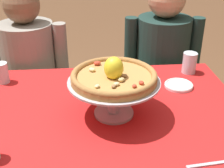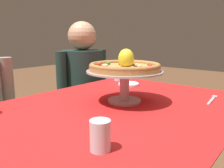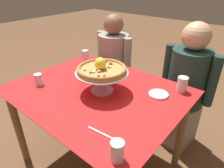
# 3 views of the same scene
# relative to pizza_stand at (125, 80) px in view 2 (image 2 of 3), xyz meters

# --- Properties ---
(dining_table) EXTENTS (1.25, 1.00, 0.76)m
(dining_table) POSITION_rel_pizza_stand_xyz_m (-0.05, -0.01, -0.22)
(dining_table) COLOR olive
(dining_table) RESTS_ON ground
(pizza_stand) EXTENTS (0.38, 0.38, 0.16)m
(pizza_stand) POSITION_rel_pizza_stand_xyz_m (0.00, 0.00, 0.00)
(pizza_stand) COLOR #B7B7C1
(pizza_stand) RESTS_ON dining_table
(pizza) EXTENTS (0.35, 0.35, 0.11)m
(pizza) POSITION_rel_pizza_stand_xyz_m (-0.00, -0.00, 0.07)
(pizza) COLOR #BC8447
(pizza) RESTS_ON pizza_stand
(water_glass_back_right) EXTENTS (0.08, 0.08, 0.11)m
(water_glass_back_right) POSITION_rel_pizza_stand_xyz_m (0.45, 0.37, -0.06)
(water_glass_back_right) COLOR silver
(water_glass_back_right) RESTS_ON dining_table
(water_glass_front_left) EXTENTS (0.06, 0.06, 0.09)m
(water_glass_front_left) POSITION_rel_pizza_stand_xyz_m (-0.45, -0.24, -0.08)
(water_glass_front_left) COLOR silver
(water_glass_front_left) RESTS_ON dining_table
(side_plate) EXTENTS (0.14, 0.14, 0.02)m
(side_plate) POSITION_rel_pizza_stand_xyz_m (0.35, 0.22, -0.11)
(side_plate) COLOR white
(side_plate) RESTS_ON dining_table
(dinner_fork) EXTENTS (0.20, 0.04, 0.01)m
(dinner_fork) POSITION_rel_pizza_stand_xyz_m (0.32, -0.33, -0.11)
(dinner_fork) COLOR #B7B7C1
(dinner_fork) RESTS_ON dining_table
(diner_right) EXTENTS (0.49, 0.36, 1.21)m
(diner_right) POSITION_rel_pizza_stand_xyz_m (0.38, 0.70, -0.29)
(diner_right) COLOR gray
(diner_right) RESTS_ON ground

